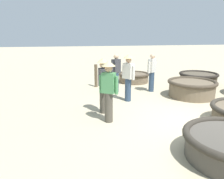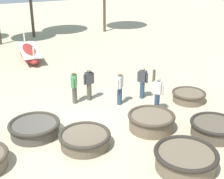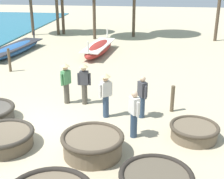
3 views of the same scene
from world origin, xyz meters
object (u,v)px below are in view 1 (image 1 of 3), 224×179
object	(u,v)px
fisherman_standing_left	(103,82)
mooring_post_shoreline	(96,76)
coracle_far_right	(192,88)
coracle_beside_post	(198,78)
fisherman_standing_right	(116,72)
fisherman_by_coracle	(152,72)
fisherman_hauling	(109,88)
coracle_far_left	(134,77)
fisherman_crouching	(128,75)

from	to	relation	value
fisherman_standing_left	mooring_post_shoreline	bearing A→B (deg)	-4.64
coracle_far_right	mooring_post_shoreline	distance (m)	4.10
coracle_beside_post	coracle_far_right	bearing A→B (deg)	140.76
coracle_far_right	fisherman_standing_right	world-z (taller)	fisherman_standing_right
fisherman_standing_right	fisherman_by_coracle	world-z (taller)	same
mooring_post_shoreline	fisherman_hauling	bearing A→B (deg)	176.41
coracle_beside_post	fisherman_hauling	bearing A→B (deg)	125.03
fisherman_hauling	mooring_post_shoreline	distance (m)	4.17
fisherman_standing_right	fisherman_hauling	distance (m)	3.17
fisherman_by_coracle	coracle_far_right	bearing A→B (deg)	-132.63
coracle_far_left	fisherman_hauling	bearing A→B (deg)	154.72
fisherman_standing_left	coracle_beside_post	bearing A→B (deg)	-60.96
fisherman_hauling	coracle_beside_post	bearing A→B (deg)	-54.97
fisherman_by_coracle	coracle_beside_post	bearing A→B (deg)	-75.14
fisherman_crouching	mooring_post_shoreline	world-z (taller)	fisherman_crouching
coracle_far_right	fisherman_hauling	bearing A→B (deg)	115.94
mooring_post_shoreline	fisherman_by_coracle	bearing A→B (deg)	-121.34
coracle_far_right	fisherman_standing_left	bearing A→B (deg)	105.77
coracle_far_right	fisherman_by_coracle	xyz separation A→B (m)	(1.09, 1.19, 0.49)
coracle_far_left	fisherman_standing_left	distance (m)	4.65
fisherman_by_coracle	mooring_post_shoreline	size ratio (longest dim) A/B	1.53
mooring_post_shoreline	coracle_far_right	bearing A→B (deg)	-125.77
coracle_far_left	coracle_beside_post	size ratio (longest dim) A/B	0.87
coracle_beside_post	fisherman_standing_left	distance (m)	5.84
fisherman_standing_right	fisherman_crouching	bearing A→B (deg)	-174.17
coracle_far_right	fisherman_crouching	distance (m)	2.60
coracle_far_left	fisherman_by_coracle	world-z (taller)	fisherman_by_coracle
coracle_far_right	fisherman_hauling	xyz separation A→B (m)	(-1.74, 3.59, 0.61)
coracle_far_left	coracle_far_right	world-z (taller)	coracle_far_right
coracle_beside_post	mooring_post_shoreline	bearing A→B (deg)	82.92
coracle_far_left	mooring_post_shoreline	world-z (taller)	mooring_post_shoreline
coracle_beside_post	fisherman_standing_left	world-z (taller)	fisherman_standing_left
fisherman_standing_left	fisherman_hauling	world-z (taller)	same
coracle_far_left	mooring_post_shoreline	distance (m)	2.08
fisherman_by_coracle	fisherman_crouching	distance (m)	1.74
fisherman_standing_left	fisherman_hauling	size ratio (longest dim) A/B	1.00
coracle_beside_post	fisherman_by_coracle	distance (m)	2.80
coracle_far_right	coracle_far_left	bearing A→B (deg)	24.27
fisherman_standing_left	fisherman_crouching	size ratio (longest dim) A/B	1.00
fisherman_crouching	coracle_far_right	bearing A→B (deg)	-89.94
fisherman_crouching	fisherman_hauling	bearing A→B (deg)	148.74
fisherman_standing_left	fisherman_standing_right	bearing A→B (deg)	-22.30
fisherman_standing_right	coracle_far_left	bearing A→B (deg)	-37.50
fisherman_crouching	fisherman_hauling	distance (m)	2.04
coracle_beside_post	fisherman_standing_left	bearing A→B (deg)	119.04
coracle_beside_post	fisherman_hauling	distance (m)	6.21
fisherman_standing_right	fisherman_crouching	size ratio (longest dim) A/B	0.94
fisherman_standing_right	fisherman_hauling	world-z (taller)	fisherman_hauling
coracle_far_left	fisherman_by_coracle	xyz separation A→B (m)	(-1.90, -0.16, 0.58)
coracle_far_left	fisherman_by_coracle	distance (m)	1.99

